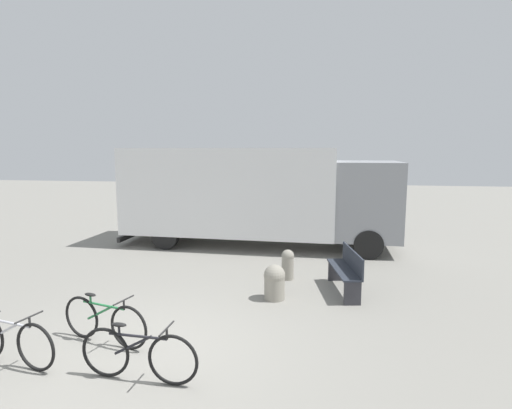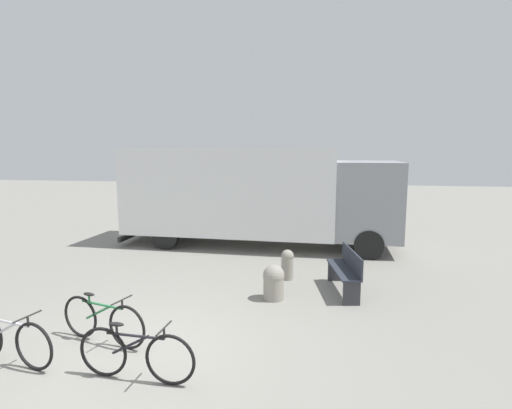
# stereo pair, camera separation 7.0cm
# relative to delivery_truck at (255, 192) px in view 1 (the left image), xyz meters

# --- Properties ---
(ground_plane) EXTENTS (60.00, 60.00, 0.00)m
(ground_plane) POSITION_rel_delivery_truck_xyz_m (-0.65, -7.15, -1.69)
(ground_plane) COLOR gray
(delivery_truck) EXTENTS (8.63, 2.72, 3.09)m
(delivery_truck) POSITION_rel_delivery_truck_xyz_m (0.00, 0.00, 0.00)
(delivery_truck) COLOR white
(delivery_truck) RESTS_ON ground
(park_bench) EXTENTS (0.67, 1.64, 0.93)m
(park_bench) POSITION_rel_delivery_truck_xyz_m (2.61, -3.99, -1.18)
(park_bench) COLOR #282D38
(park_bench) RESTS_ON ground
(bicycle_near) EXTENTS (1.64, 0.50, 0.79)m
(bicycle_near) POSITION_rel_delivery_truck_xyz_m (-2.33, -7.71, -1.32)
(bicycle_near) COLOR black
(bicycle_near) RESTS_ON ground
(bicycle_middle) EXTENTS (1.62, 0.55, 0.79)m
(bicycle_middle) POSITION_rel_delivery_truck_xyz_m (-1.34, -6.92, -1.32)
(bicycle_middle) COLOR black
(bicycle_middle) RESTS_ON ground
(bicycle_far) EXTENTS (1.67, 0.44, 0.79)m
(bicycle_far) POSITION_rel_delivery_truck_xyz_m (-0.34, -7.83, -1.32)
(bicycle_far) COLOR black
(bicycle_far) RESTS_ON ground
(bollard_near_bench) EXTENTS (0.44, 0.44, 0.72)m
(bollard_near_bench) POSITION_rel_delivery_truck_xyz_m (1.12, -4.64, -1.32)
(bollard_near_bench) COLOR gray
(bollard_near_bench) RESTS_ON ground
(bollard_far_bench) EXTENTS (0.30, 0.30, 0.71)m
(bollard_far_bench) POSITION_rel_delivery_truck_xyz_m (1.30, -3.33, -1.31)
(bollard_far_bench) COLOR gray
(bollard_far_bench) RESTS_ON ground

